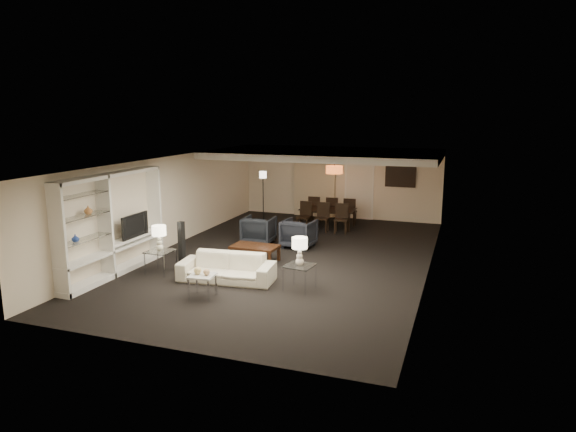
# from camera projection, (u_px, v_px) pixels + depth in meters

# --- Properties ---
(floor) EXTENTS (11.00, 11.00, 0.00)m
(floor) POSITION_uv_depth(u_px,v_px,m) (288.00, 258.00, 13.21)
(floor) COLOR black
(floor) RESTS_ON ground
(ceiling) EXTENTS (7.00, 11.00, 0.02)m
(ceiling) POSITION_uv_depth(u_px,v_px,m) (288.00, 161.00, 12.71)
(ceiling) COLOR silver
(ceiling) RESTS_ON ground
(wall_back) EXTENTS (7.00, 0.02, 2.50)m
(wall_back) POSITION_uv_depth(u_px,v_px,m) (340.00, 182.00, 18.04)
(wall_back) COLOR beige
(wall_back) RESTS_ON ground
(wall_front) EXTENTS (7.00, 0.02, 2.50)m
(wall_front) POSITION_uv_depth(u_px,v_px,m) (169.00, 274.00, 7.88)
(wall_front) COLOR beige
(wall_front) RESTS_ON ground
(wall_left) EXTENTS (0.02, 11.00, 2.50)m
(wall_left) POSITION_uv_depth(u_px,v_px,m) (168.00, 202.00, 14.10)
(wall_left) COLOR beige
(wall_left) RESTS_ON ground
(wall_right) EXTENTS (0.02, 11.00, 2.50)m
(wall_right) POSITION_uv_depth(u_px,v_px,m) (431.00, 220.00, 11.82)
(wall_right) COLOR beige
(wall_right) RESTS_ON ground
(ceiling_soffit) EXTENTS (7.00, 4.00, 0.20)m
(ceiling_soffit) POSITION_uv_depth(u_px,v_px,m) (325.00, 154.00, 15.96)
(ceiling_soffit) COLOR silver
(ceiling_soffit) RESTS_ON ceiling
(curtains) EXTENTS (1.50, 0.12, 2.40)m
(curtains) POSITION_uv_depth(u_px,v_px,m) (315.00, 183.00, 18.27)
(curtains) COLOR beige
(curtains) RESTS_ON wall_back
(door) EXTENTS (0.90, 0.05, 2.10)m
(door) POSITION_uv_depth(u_px,v_px,m) (359.00, 189.00, 17.83)
(door) COLOR silver
(door) RESTS_ON wall_back
(painting) EXTENTS (0.95, 0.04, 0.65)m
(painting) POSITION_uv_depth(u_px,v_px,m) (400.00, 177.00, 17.26)
(painting) COLOR #142D38
(painting) RESTS_ON wall_back
(media_unit) EXTENTS (0.38, 3.40, 2.35)m
(media_unit) POSITION_uv_depth(u_px,v_px,m) (113.00, 225.00, 11.65)
(media_unit) COLOR white
(media_unit) RESTS_ON wall_left
(pendant_light) EXTENTS (0.52, 0.52, 0.24)m
(pendant_light) POSITION_uv_depth(u_px,v_px,m) (334.00, 170.00, 15.96)
(pendant_light) COLOR #D8591E
(pendant_light) RESTS_ON ceiling_soffit
(sofa) EXTENTS (2.17, 1.02, 0.61)m
(sofa) POSITION_uv_depth(u_px,v_px,m) (227.00, 268.00, 11.34)
(sofa) COLOR beige
(sofa) RESTS_ON floor
(coffee_table) EXTENTS (1.18, 0.72, 0.41)m
(coffee_table) POSITION_uv_depth(u_px,v_px,m) (255.00, 254.00, 12.84)
(coffee_table) COLOR black
(coffee_table) RESTS_ON floor
(armchair_left) EXTENTS (0.88, 0.90, 0.78)m
(armchair_left) POSITION_uv_depth(u_px,v_px,m) (259.00, 230.00, 14.57)
(armchair_left) COLOR black
(armchair_left) RESTS_ON floor
(armchair_right) EXTENTS (0.91, 0.93, 0.78)m
(armchair_right) POSITION_uv_depth(u_px,v_px,m) (299.00, 233.00, 14.18)
(armchair_right) COLOR black
(armchair_right) RESTS_ON floor
(side_table_left) EXTENTS (0.58, 0.58, 0.54)m
(side_table_left) POSITION_uv_depth(u_px,v_px,m) (161.00, 262.00, 11.90)
(side_table_left) COLOR white
(side_table_left) RESTS_ON floor
(side_table_right) EXTENTS (0.65, 0.65, 0.54)m
(side_table_right) POSITION_uv_depth(u_px,v_px,m) (300.00, 277.00, 10.80)
(side_table_right) COLOR white
(side_table_right) RESTS_ON floor
(table_lamp_left) EXTENTS (0.33, 0.33, 0.60)m
(table_lamp_left) POSITION_uv_depth(u_px,v_px,m) (159.00, 238.00, 11.79)
(table_lamp_left) COLOR beige
(table_lamp_left) RESTS_ON side_table_left
(table_lamp_right) EXTENTS (0.36, 0.36, 0.60)m
(table_lamp_right) POSITION_uv_depth(u_px,v_px,m) (300.00, 251.00, 10.69)
(table_lamp_right) COLOR #F2E2CC
(table_lamp_right) RESTS_ON side_table_right
(marble_table) EXTENTS (0.53, 0.53, 0.48)m
(marble_table) POSITION_uv_depth(u_px,v_px,m) (203.00, 286.00, 10.34)
(marble_table) COLOR silver
(marble_table) RESTS_ON floor
(gold_gourd_a) EXTENTS (0.15, 0.15, 0.15)m
(gold_gourd_a) POSITION_uv_depth(u_px,v_px,m) (198.00, 271.00, 10.31)
(gold_gourd_a) COLOR tan
(gold_gourd_a) RESTS_ON marble_table
(gold_gourd_b) EXTENTS (0.13, 0.13, 0.13)m
(gold_gourd_b) POSITION_uv_depth(u_px,v_px,m) (206.00, 272.00, 10.25)
(gold_gourd_b) COLOR tan
(gold_gourd_b) RESTS_ON marble_table
(television) EXTENTS (0.97, 0.13, 0.56)m
(television) POSITION_uv_depth(u_px,v_px,m) (132.00, 225.00, 12.26)
(television) COLOR black
(television) RESTS_ON media_unit
(vase_blue) EXTENTS (0.15, 0.15, 0.16)m
(vase_blue) POSITION_uv_depth(u_px,v_px,m) (75.00, 238.00, 10.55)
(vase_blue) COLOR #233E97
(vase_blue) RESTS_ON media_unit
(vase_amber) EXTENTS (0.18, 0.18, 0.18)m
(vase_amber) POSITION_uv_depth(u_px,v_px,m) (88.00, 210.00, 10.86)
(vase_amber) COLOR #BF793F
(vase_amber) RESTS_ON media_unit
(floor_speaker) EXTENTS (0.15, 0.15, 1.17)m
(floor_speaker) POSITION_uv_depth(u_px,v_px,m) (182.00, 246.00, 12.12)
(floor_speaker) COLOR black
(floor_speaker) RESTS_ON floor
(dining_table) EXTENTS (1.74, 0.98, 0.61)m
(dining_table) POSITION_uv_depth(u_px,v_px,m) (327.00, 218.00, 16.62)
(dining_table) COLOR black
(dining_table) RESTS_ON floor
(chair_nl) EXTENTS (0.45, 0.45, 0.91)m
(chair_nl) POSITION_uv_depth(u_px,v_px,m) (304.00, 216.00, 16.19)
(chair_nl) COLOR black
(chair_nl) RESTS_ON floor
(chair_nm) EXTENTS (0.44, 0.44, 0.91)m
(chair_nm) POSITION_uv_depth(u_px,v_px,m) (322.00, 218.00, 15.99)
(chair_nm) COLOR black
(chair_nm) RESTS_ON floor
(chair_nr) EXTENTS (0.46, 0.46, 0.91)m
(chair_nr) POSITION_uv_depth(u_px,v_px,m) (341.00, 219.00, 15.80)
(chair_nr) COLOR black
(chair_nr) RESTS_ON floor
(chair_fl) EXTENTS (0.42, 0.42, 0.91)m
(chair_fl) POSITION_uv_depth(u_px,v_px,m) (315.00, 209.00, 17.39)
(chair_fl) COLOR black
(chair_fl) RESTS_ON floor
(chair_fm) EXTENTS (0.46, 0.46, 0.91)m
(chair_fm) POSITION_uv_depth(u_px,v_px,m) (333.00, 210.00, 17.19)
(chair_fm) COLOR black
(chair_fm) RESTS_ON floor
(chair_fr) EXTENTS (0.45, 0.45, 0.91)m
(chair_fr) POSITION_uv_depth(u_px,v_px,m) (350.00, 211.00, 17.00)
(chair_fr) COLOR black
(chair_fr) RESTS_ON floor
(floor_lamp) EXTENTS (0.27, 0.27, 1.71)m
(floor_lamp) POSITION_uv_depth(u_px,v_px,m) (263.00, 196.00, 17.52)
(floor_lamp) COLOR black
(floor_lamp) RESTS_ON floor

